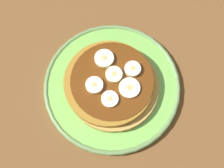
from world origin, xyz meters
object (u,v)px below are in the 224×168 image
Objects in this scene: banana_slice_3 at (110,99)px; banana_slice_5 at (129,88)px; pancake_stack at (111,84)px; banana_slice_1 at (133,69)px; banana_slice_0 at (114,75)px; plate at (112,86)px; banana_slice_2 at (94,84)px; banana_slice_4 at (103,59)px.

banana_slice_3 is 0.80× the size of banana_slice_5.
pancake_stack is 5.75× the size of banana_slice_3.
banana_slice_5 is at bearing 150.39° from banana_slice_1.
banana_slice_0 is 3.29cm from banana_slice_1.
plate is 4.70cm from banana_slice_5.
banana_slice_0 and banana_slice_2 have the same top height.
banana_slice_3 reaches higher than plate.
banana_slice_0 is 0.97× the size of banana_slice_2.
pancake_stack is 4.94× the size of banana_slice_4.
banana_slice_1 is at bearing -29.61° from banana_slice_5.
banana_slice_0 reaches higher than pancake_stack.
banana_slice_2 is 0.83× the size of banana_slice_5.
plate is at bearing 139.19° from banana_slice_0.
pancake_stack is 5.94× the size of banana_slice_1.
banana_slice_1 is at bearing -86.94° from banana_slice_2.
banana_slice_3 is (-3.25, -1.63, -0.12)cm from banana_slice_2.
pancake_stack is 2.07cm from banana_slice_0.
banana_slice_2 is at bearing 64.63° from banana_slice_5.
banana_slice_3 is at bearing -153.35° from banana_slice_2.
banana_slice_4 is 6.79cm from banana_slice_5.
plate is 7.32× the size of banana_slice_4.
banana_slice_0 is (0.69, -0.59, 3.54)cm from plate.
banana_slice_4 is (4.15, 0.04, 1.73)cm from pancake_stack.
banana_slice_2 is (0.34, 2.95, 1.74)cm from pancake_stack.
banana_slice_5 is (-3.03, -1.64, -0.13)cm from banana_slice_0.
banana_slice_3 is at bearing 154.35° from plate.
banana_slice_4 is at bearing -37.37° from banana_slice_2.
banana_slice_1 is at bearing -79.99° from pancake_stack.
banana_slice_1 and banana_slice_4 have the same top height.
banana_slice_1 is 0.77× the size of banana_slice_5.
banana_slice_4 is at bearing 49.80° from banana_slice_1.
plate is 5.34cm from banana_slice_4.
banana_slice_4 is (3.81, -2.91, -0.01)cm from banana_slice_2.
plate is 1.82cm from pancake_stack.
banana_slice_1 is 6.99cm from banana_slice_2.
banana_slice_0 is 1.01× the size of banana_slice_3.
banana_slice_0 is 4.28cm from banana_slice_3.
pancake_stack is at bearing -179.51° from banana_slice_4.
banana_slice_0 is 1.04× the size of banana_slice_1.
banana_slice_0 is at bearing -28.83° from banana_slice_3.
banana_slice_2 is at bearing 86.62° from plate.
banana_slice_3 is at bearing 100.99° from banana_slice_5.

